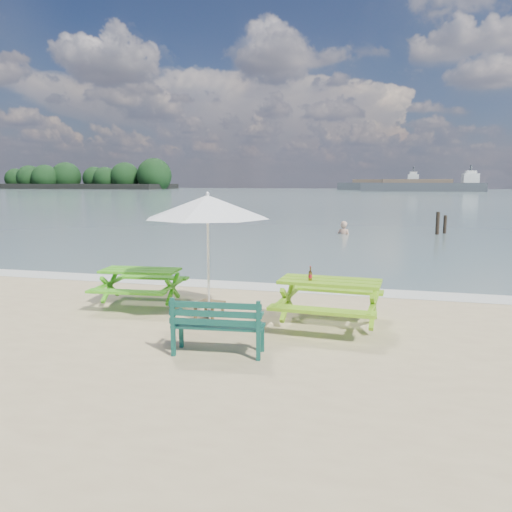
% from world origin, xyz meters
% --- Properties ---
extents(sea, '(300.00, 300.00, 0.00)m').
position_xyz_m(sea, '(0.00, 85.00, 0.00)').
color(sea, slate).
rests_on(sea, ground).
extents(foam_strip, '(22.00, 0.90, 0.01)m').
position_xyz_m(foam_strip, '(0.00, 4.60, 0.01)').
color(foam_strip, silver).
rests_on(foam_strip, ground).
extents(island_headland, '(90.00, 22.00, 7.60)m').
position_xyz_m(island_headland, '(-110.00, 140.00, 3.26)').
color(island_headland, black).
rests_on(island_headland, ground).
extents(picnic_table_left, '(1.72, 1.88, 0.75)m').
position_xyz_m(picnic_table_left, '(-1.82, 2.28, 0.36)').
color(picnic_table_left, '#46AE1A').
rests_on(picnic_table_left, ground).
extents(picnic_table_right, '(1.85, 2.03, 0.83)m').
position_xyz_m(picnic_table_right, '(2.12, 1.71, 0.40)').
color(picnic_table_right, '#74B01A').
rests_on(picnic_table_right, ground).
extents(park_bench, '(1.39, 0.59, 0.83)m').
position_xyz_m(park_bench, '(0.68, -0.13, 0.26)').
color(park_bench, '#0F4136').
rests_on(park_bench, ground).
extents(side_table, '(0.54, 0.54, 0.30)m').
position_xyz_m(side_table, '(-0.12, 1.66, 0.16)').
color(side_table, brown).
rests_on(side_table, ground).
extents(patio_umbrella, '(2.71, 2.71, 2.29)m').
position_xyz_m(patio_umbrella, '(-0.12, 1.66, 2.08)').
color(patio_umbrella, silver).
rests_on(patio_umbrella, ground).
extents(beer_bottle, '(0.06, 0.06, 0.25)m').
position_xyz_m(beer_bottle, '(1.79, 1.58, 0.91)').
color(beer_bottle, '#965E15').
rests_on(beer_bottle, picnic_table_right).
extents(swimmer, '(0.80, 0.66, 1.88)m').
position_xyz_m(swimmer, '(1.09, 17.41, -0.31)').
color(swimmer, tan).
rests_on(swimmer, ground).
extents(mooring_pilings, '(0.57, 0.77, 1.28)m').
position_xyz_m(mooring_pilings, '(5.60, 18.54, 0.40)').
color(mooring_pilings, black).
rests_on(mooring_pilings, ground).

